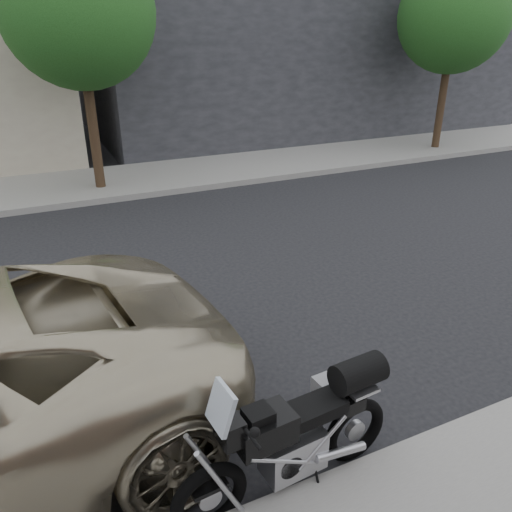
# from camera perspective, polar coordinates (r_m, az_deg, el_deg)

# --- Properties ---
(ground) EXTENTS (120.00, 120.00, 0.00)m
(ground) POSITION_cam_1_polar(r_m,az_deg,el_deg) (8.48, 2.95, -1.87)
(ground) COLOR black
(ground) RESTS_ON ground
(far_sidewalk) EXTENTS (44.00, 3.00, 0.15)m
(far_sidewalk) POSITION_cam_1_polar(r_m,az_deg,el_deg) (14.16, -9.54, 9.06)
(far_sidewalk) COLOR gray
(far_sidewalk) RESTS_ON ground
(far_building_dark) EXTENTS (16.00, 11.00, 7.00)m
(far_building_dark) POSITION_cam_1_polar(r_m,az_deg,el_deg) (22.81, 2.90, 23.80)
(far_building_dark) COLOR #27272B
(far_building_dark) RESTS_ON ground
(street_tree_left) EXTENTS (3.40, 3.40, 5.70)m
(street_tree_left) POSITION_cam_1_polar(r_m,az_deg,el_deg) (17.89, 21.73, 24.15)
(street_tree_left) COLOR #3A291A
(street_tree_left) RESTS_ON far_sidewalk
(street_tree_mid) EXTENTS (3.40, 3.40, 5.70)m
(street_tree_mid) POSITION_cam_1_polar(r_m,az_deg,el_deg) (12.80, -19.73, 24.92)
(street_tree_mid) COLOR #3A291A
(street_tree_mid) RESTS_ON far_sidewalk
(motorcycle) EXTENTS (2.17, 0.81, 1.37)m
(motorcycle) POSITION_cam_1_polar(r_m,az_deg,el_deg) (4.59, 5.18, -19.26)
(motorcycle) COLOR black
(motorcycle) RESTS_ON ground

